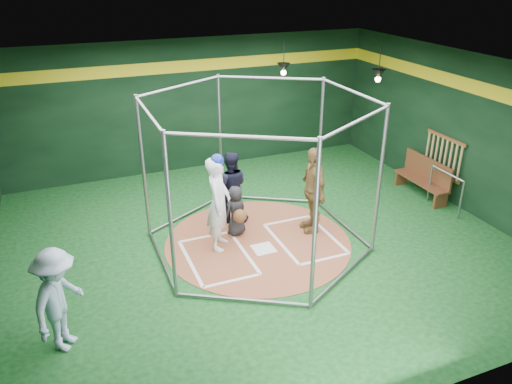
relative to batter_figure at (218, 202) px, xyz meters
name	(u,v)px	position (x,y,z in m)	size (l,w,h in m)	color
room_shell	(258,163)	(0.77, -0.13, 0.76)	(10.10, 9.10, 3.53)	#0E3D15
clay_disc	(258,242)	(0.77, -0.14, -0.99)	(3.80, 3.80, 0.01)	#995537
home_plate	(264,249)	(0.77, -0.44, -0.98)	(0.43, 0.43, 0.01)	white
batter_box_left	(218,257)	(-0.18, -0.39, -0.98)	(1.17, 1.77, 0.01)	white
batter_box_right	(305,238)	(1.72, -0.39, -0.98)	(1.17, 1.77, 0.01)	white
batting_cage	(258,175)	(0.77, -0.14, 0.50)	(4.05, 4.67, 3.00)	gray
bat_rack	(443,156)	(5.70, 0.26, 0.05)	(0.07, 1.25, 0.98)	brown
pendant_lamp_near	(284,68)	(2.97, 3.46, 1.75)	(0.34, 0.34, 0.90)	black
pendant_lamp_far	(378,74)	(4.77, 1.86, 1.75)	(0.34, 0.34, 0.90)	black
batter_figure	(218,202)	(0.00, 0.00, 0.00)	(0.74, 0.83, 1.99)	white
visitor_leopard	(313,190)	(2.04, -0.07, -0.06)	(1.09, 0.45, 1.86)	#A88548
catcher_figure	(236,211)	(0.48, 0.33, -0.44)	(0.62, 0.65, 1.08)	black
umpire	(230,187)	(0.59, 0.98, -0.18)	(0.78, 0.61, 1.60)	black
bystander_blue	(59,300)	(-3.03, -1.84, -0.17)	(1.07, 0.62, 1.66)	#AFC9E8
dugout_bench	(424,177)	(5.40, 0.45, -0.51)	(0.38, 1.63, 0.95)	brown
steel_railing	(446,185)	(5.32, -0.36, -0.38)	(0.05, 1.07, 0.92)	gray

